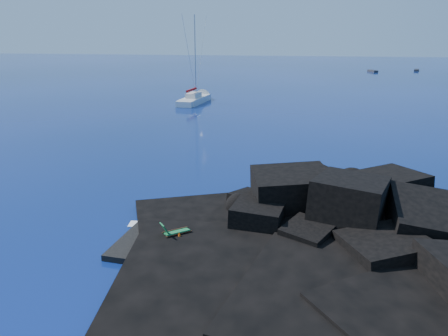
# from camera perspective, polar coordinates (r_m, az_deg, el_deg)

# --- Properties ---
(ground) EXTENTS (400.00, 400.00, 0.00)m
(ground) POSITION_cam_1_polar(r_m,az_deg,el_deg) (26.65, -13.83, -9.60)
(ground) COLOR #041840
(ground) RESTS_ON ground
(headland) EXTENTS (24.00, 24.00, 3.60)m
(headland) POSITION_cam_1_polar(r_m,az_deg,el_deg) (27.66, 14.88, -8.64)
(headland) COLOR black
(headland) RESTS_ON ground
(beach) EXTENTS (9.08, 6.86, 0.70)m
(beach) POSITION_cam_1_polar(r_m,az_deg,el_deg) (25.78, -3.98, -10.07)
(beach) COLOR black
(beach) RESTS_ON ground
(surf_foam) EXTENTS (10.00, 8.00, 0.06)m
(surf_foam) POSITION_cam_1_polar(r_m,az_deg,el_deg) (29.67, -1.11, -6.17)
(surf_foam) COLOR white
(surf_foam) RESTS_ON ground
(sailboat) EXTENTS (4.71, 14.11, 14.52)m
(sailboat) POSITION_cam_1_polar(r_m,az_deg,el_deg) (76.16, -3.82, 8.50)
(sailboat) COLOR silver
(sailboat) RESTS_ON ground
(deck_chair) EXTENTS (1.76, 1.61, 1.15)m
(deck_chair) POSITION_cam_1_polar(r_m,az_deg,el_deg) (25.78, -6.18, -7.84)
(deck_chair) COLOR #166535
(deck_chair) RESTS_ON beach
(towel) EXTENTS (1.89, 1.35, 0.05)m
(towel) POSITION_cam_1_polar(r_m,az_deg,el_deg) (24.58, -4.54, -10.57)
(towel) COLOR white
(towel) RESTS_ON beach
(sunbather) EXTENTS (1.67, 0.94, 0.22)m
(sunbather) POSITION_cam_1_polar(r_m,az_deg,el_deg) (24.51, -4.55, -10.30)
(sunbather) COLOR tan
(sunbather) RESTS_ON towel
(marker_cone) EXTENTS (0.39, 0.39, 0.53)m
(marker_cone) POSITION_cam_1_polar(r_m,az_deg,el_deg) (25.54, -5.83, -8.86)
(marker_cone) COLOR #CF4B0A
(marker_cone) RESTS_ON beach
(distant_boat_a) EXTENTS (2.62, 4.44, 0.57)m
(distant_boat_a) POSITION_cam_1_polar(r_m,az_deg,el_deg) (141.28, 18.83, 11.79)
(distant_boat_a) COLOR #27272C
(distant_boat_a) RESTS_ON ground
(distant_boat_b) EXTENTS (2.42, 4.34, 0.55)m
(distant_boat_b) POSITION_cam_1_polar(r_m,az_deg,el_deg) (149.54, 23.84, 11.52)
(distant_boat_b) COLOR #232428
(distant_boat_b) RESTS_ON ground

